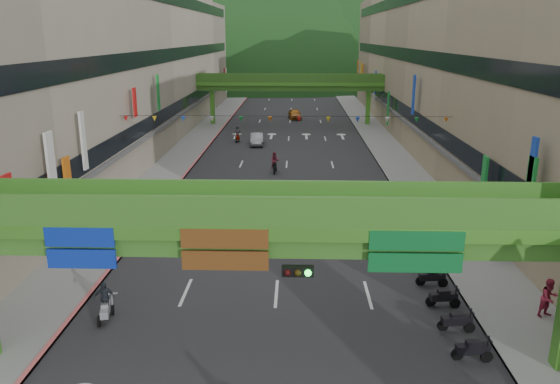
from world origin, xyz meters
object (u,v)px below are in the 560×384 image
car_yellow (295,114)px  pedestrian_red (549,301)px  scooter_rider_mid (275,162)px  car_silver (257,139)px  overpass_near (296,245)px

car_yellow → pedestrian_red: pedestrian_red is taller
scooter_rider_mid → car_silver: scooter_rider_mid is taller
scooter_rider_mid → car_yellow: bearing=87.1°
overpass_near → car_yellow: overpass_near is taller
car_yellow → overpass_near: bearing=-96.9°
car_silver → pedestrian_red: (15.83, -40.02, 0.22)m
scooter_rider_mid → car_silver: (-2.60, 13.44, -0.35)m
car_yellow → car_silver: bearing=-108.9°
car_silver → pedestrian_red: pedestrian_red is taller
scooter_rider_mid → car_silver: size_ratio=0.48×
scooter_rider_mid → pedestrian_red: scooter_rider_mid is taller
scooter_rider_mid → overpass_near: bearing=-86.4°
car_silver → overpass_near: bearing=-87.1°
overpass_near → car_silver: overpass_near is taller
overpass_near → scooter_rider_mid: bearing=93.6°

